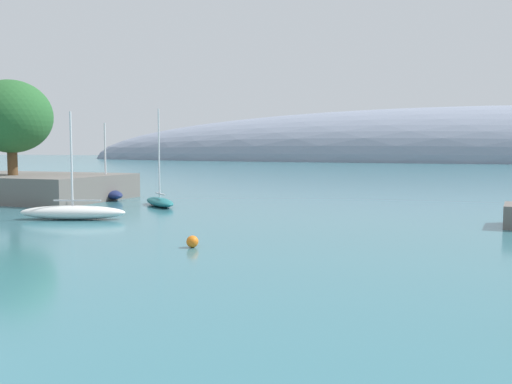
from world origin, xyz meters
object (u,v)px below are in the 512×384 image
(sailboat_navy_mid_mooring, at_px, (106,193))
(mooring_buoy_orange, at_px, (192,242))
(sailboat_teal_near_shore, at_px, (160,201))
(tree_clump_shore, at_px, (11,117))
(sailboat_white_outer_mooring, at_px, (73,212))

(sailboat_navy_mid_mooring, distance_m, mooring_buoy_orange, 28.65)
(sailboat_teal_near_shore, relative_size, mooring_buoy_orange, 13.61)
(tree_clump_shore, distance_m, mooring_buoy_orange, 32.44)
(sailboat_teal_near_shore, distance_m, sailboat_navy_mid_mooring, 9.24)
(tree_clump_shore, xyz_separation_m, mooring_buoy_orange, (26.99, -16.38, -7.48))
(tree_clump_shore, distance_m, sailboat_white_outer_mooring, 18.72)
(sailboat_navy_mid_mooring, bearing_deg, mooring_buoy_orange, 170.08)
(sailboat_teal_near_shore, bearing_deg, tree_clump_shore, 45.14)
(tree_clump_shore, height_order, sailboat_navy_mid_mooring, tree_clump_shore)
(tree_clump_shore, bearing_deg, sailboat_navy_mid_mooring, 31.01)
(sailboat_white_outer_mooring, height_order, mooring_buoy_orange, sailboat_white_outer_mooring)
(tree_clump_shore, xyz_separation_m, sailboat_white_outer_mooring, (14.37, -9.55, -7.26))
(sailboat_white_outer_mooring, bearing_deg, sailboat_teal_near_shore, -114.97)
(sailboat_white_outer_mooring, bearing_deg, mooring_buoy_orange, 133.04)
(tree_clump_shore, relative_size, sailboat_white_outer_mooring, 1.18)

